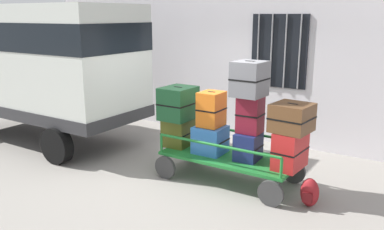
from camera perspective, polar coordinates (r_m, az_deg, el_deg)
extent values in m
plane|color=gray|center=(7.23, 1.47, -8.18)|extent=(40.00, 40.00, 0.00)
cube|color=silver|center=(8.90, 10.06, 12.32)|extent=(12.00, 0.30, 5.00)
cube|color=black|center=(8.61, 12.21, 8.83)|extent=(1.20, 0.04, 1.50)
cylinder|color=gray|center=(8.74, 9.33, 9.04)|extent=(0.03, 0.03, 1.50)
cylinder|color=gray|center=(8.62, 11.18, 8.89)|extent=(0.03, 0.03, 1.50)
cylinder|color=gray|center=(8.52, 13.07, 8.74)|extent=(0.03, 0.03, 1.50)
cylinder|color=gray|center=(8.42, 15.00, 8.57)|extent=(0.03, 0.03, 1.50)
cube|color=silver|center=(9.40, -20.54, 7.41)|extent=(4.62, 1.88, 2.28)
cube|color=black|center=(9.37, -20.82, 10.54)|extent=(4.64, 1.90, 0.55)
cube|color=#2D2D30|center=(9.56, -20.02, 1.32)|extent=(4.66, 1.92, 0.24)
cylinder|color=black|center=(7.98, -18.61, -4.11)|extent=(0.70, 0.22, 0.70)
cube|color=#1E722D|center=(6.78, 5.24, -5.94)|extent=(2.23, 0.96, 0.05)
cylinder|color=#383838|center=(6.08, 11.08, -10.86)|extent=(0.40, 0.06, 0.40)
cylinder|color=#383838|center=(6.95, 14.20, -7.79)|extent=(0.40, 0.06, 0.40)
cylinder|color=#383838|center=(6.94, -3.81, -7.42)|extent=(0.40, 0.06, 0.40)
cylinder|color=#383838|center=(7.71, 0.62, -5.15)|extent=(0.40, 0.06, 0.40)
cylinder|color=#1E722D|center=(5.94, 12.55, -7.36)|extent=(0.04, 0.04, 0.30)
cylinder|color=#1E722D|center=(6.73, 15.19, -4.96)|extent=(0.04, 0.04, 0.30)
cylinder|color=#1E722D|center=(6.92, -4.36, -3.98)|extent=(0.04, 0.04, 0.30)
cylinder|color=#1E722D|center=(7.60, -0.37, -2.27)|extent=(0.04, 0.04, 0.30)
cylinder|color=#1E722D|center=(6.31, 3.44, -4.31)|extent=(2.15, 0.04, 0.04)
cylinder|color=#1E722D|center=(7.06, 6.96, -2.40)|extent=(2.15, 0.04, 0.04)
cube|color=#4C5119|center=(7.23, -1.87, -2.40)|extent=(0.47, 0.57, 0.48)
cube|color=black|center=(7.23, -1.87, -2.40)|extent=(0.48, 0.58, 0.02)
cube|color=black|center=(7.17, -1.88, -0.60)|extent=(0.15, 0.04, 0.02)
cube|color=#194C28|center=(7.09, -1.97, 1.70)|extent=(0.52, 0.62, 0.57)
cube|color=black|center=(7.09, -1.97, 1.70)|extent=(0.53, 0.63, 0.02)
cube|color=black|center=(7.04, -1.99, 3.93)|extent=(0.16, 0.03, 0.02)
cube|color=#3372C6|center=(6.83, 2.61, -3.49)|extent=(0.51, 0.48, 0.46)
cube|color=black|center=(6.83, 2.61, -3.49)|extent=(0.52, 0.49, 0.02)
cube|color=black|center=(6.77, 2.63, -1.68)|extent=(0.16, 0.03, 0.02)
cube|color=orange|center=(6.71, 2.76, 0.85)|extent=(0.36, 0.43, 0.58)
cube|color=black|center=(6.71, 2.76, 0.85)|extent=(0.38, 0.44, 0.02)
cube|color=black|center=(6.66, 2.79, 3.24)|extent=(0.13, 0.03, 0.02)
cube|color=navy|center=(6.56, 7.96, -4.44)|extent=(0.38, 0.44, 0.44)
cube|color=black|center=(6.56, 7.96, -4.44)|extent=(0.39, 0.45, 0.02)
cube|color=black|center=(6.50, 8.02, -2.62)|extent=(0.13, 0.03, 0.02)
cube|color=maroon|center=(6.45, 8.25, 0.10)|extent=(0.37, 0.34, 0.60)
cube|color=black|center=(6.45, 8.25, 0.10)|extent=(0.38, 0.35, 0.02)
cube|color=black|center=(6.38, 8.34, 2.66)|extent=(0.13, 0.03, 0.02)
cube|color=slate|center=(6.27, 8.15, 5.09)|extent=(0.48, 0.51, 0.54)
cube|color=black|center=(6.27, 8.15, 5.09)|extent=(0.49, 0.52, 0.02)
cube|color=black|center=(6.23, 8.23, 7.51)|extent=(0.16, 0.04, 0.02)
cube|color=#B21E1E|center=(6.32, 13.75, -4.79)|extent=(0.41, 0.62, 0.58)
cube|color=black|center=(6.32, 13.75, -4.79)|extent=(0.42, 0.63, 0.02)
cube|color=black|center=(6.24, 13.90, -2.31)|extent=(0.13, 0.04, 0.02)
cube|color=brown|center=(6.17, 13.98, -0.36)|extent=(0.59, 0.61, 0.42)
cube|color=black|center=(6.17, 13.98, -0.36)|extent=(0.60, 0.62, 0.02)
cube|color=black|center=(6.12, 14.09, 1.50)|extent=(0.16, 0.05, 0.02)
ellipsoid|color=maroon|center=(6.19, 16.33, -10.49)|extent=(0.27, 0.19, 0.44)
cube|color=maroon|center=(6.13, 16.05, -11.19)|extent=(0.14, 0.06, 0.15)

